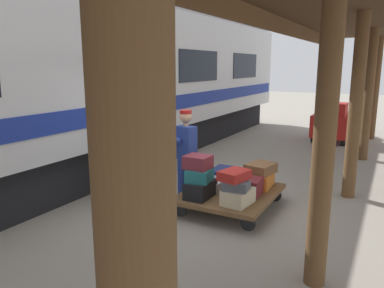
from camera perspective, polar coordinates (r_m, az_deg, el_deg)
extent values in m
plane|color=gray|center=(6.79, 4.08, -9.45)|extent=(60.00, 60.00, 0.00)
cylinder|color=brown|center=(14.08, 26.12, 7.56)|extent=(0.24, 0.24, 3.40)
cylinder|color=brown|center=(10.78, 25.25, 6.68)|extent=(0.24, 0.24, 3.40)
cylinder|color=brown|center=(7.49, 23.62, 5.02)|extent=(0.24, 0.24, 3.40)
cylinder|color=brown|center=(4.23, 19.50, 0.77)|extent=(0.24, 0.24, 3.40)
cube|color=brown|center=(6.22, 8.21, 19.01)|extent=(0.08, 17.34, 0.30)
cube|color=silver|center=(8.57, -19.52, 10.44)|extent=(3.00, 20.36, 2.90)
cube|color=black|center=(8.80, -18.67, -2.00)|extent=(2.55, 19.34, 0.90)
cube|color=navy|center=(7.58, -11.37, 4.70)|extent=(0.03, 19.95, 0.36)
cube|color=black|center=(13.77, 8.13, 11.69)|extent=(0.02, 2.24, 0.84)
cube|color=black|center=(10.51, 1.17, 11.79)|extent=(0.02, 2.24, 0.84)
cube|color=black|center=(7.58, -11.85, 7.72)|extent=(0.12, 1.10, 2.00)
cube|color=brown|center=(6.64, 5.84, -7.48)|extent=(1.49, 1.80, 0.07)
cylinder|color=black|center=(5.87, 8.51, -11.82)|extent=(0.24, 0.05, 0.24)
cylinder|color=black|center=(6.34, -1.81, -9.87)|extent=(0.24, 0.05, 0.24)
cylinder|color=black|center=(7.16, 12.52, -7.56)|extent=(0.24, 0.05, 0.24)
cylinder|color=black|center=(7.54, 3.75, -6.28)|extent=(0.24, 0.05, 0.24)
cube|color=black|center=(6.29, 1.28, -6.87)|extent=(0.36, 0.58, 0.27)
cube|color=navy|center=(7.15, 4.93, -4.72)|extent=(0.47, 0.58, 0.24)
cube|color=#CC6B23|center=(6.93, 10.03, -5.39)|extent=(0.49, 0.62, 0.25)
cube|color=#9EA0A5|center=(6.73, 3.22, -6.04)|extent=(0.50, 0.54, 0.18)
cube|color=beige|center=(6.04, 7.00, -7.93)|extent=(0.44, 0.55, 0.24)
cube|color=maroon|center=(6.47, 8.63, -6.41)|extent=(0.42, 0.47, 0.29)
cube|color=#4C515B|center=(5.97, 6.79, -6.12)|extent=(0.44, 0.47, 0.15)
cube|color=#1E666B|center=(6.26, 1.15, -4.68)|extent=(0.46, 0.55, 0.20)
cube|color=maroon|center=(6.21, 0.90, -2.75)|extent=(0.42, 0.37, 0.22)
cube|color=brown|center=(6.88, 10.41, -3.65)|extent=(0.51, 0.60, 0.18)
cube|color=#AD231E|center=(5.93, 6.46, -4.73)|extent=(0.46, 0.54, 0.15)
cylinder|color=navy|center=(6.88, -0.32, -5.51)|extent=(0.16, 0.16, 0.82)
cylinder|color=navy|center=(6.75, -1.53, -5.86)|extent=(0.16, 0.16, 0.82)
cube|color=navy|center=(6.63, -0.94, 0.17)|extent=(0.41, 0.31, 0.60)
cylinder|color=tan|center=(6.58, -0.95, 2.99)|extent=(0.09, 0.09, 0.06)
sphere|color=tan|center=(6.56, -0.95, 4.20)|extent=(0.22, 0.22, 0.22)
cylinder|color=#A51919|center=(6.55, -0.95, 4.91)|extent=(0.21, 0.21, 0.06)
cylinder|color=navy|center=(6.88, -1.26, 1.44)|extent=(0.54, 0.25, 0.21)
cylinder|color=navy|center=(6.67, -3.25, 1.09)|extent=(0.54, 0.25, 0.21)
cylinder|color=#332D28|center=(7.21, -11.34, -4.94)|extent=(0.16, 0.16, 0.82)
cylinder|color=#332D28|center=(7.38, -10.70, -4.51)|extent=(0.16, 0.16, 0.82)
cube|color=silver|center=(7.13, -11.24, 0.76)|extent=(0.41, 0.31, 0.60)
cylinder|color=tan|center=(7.07, -11.35, 3.39)|extent=(0.09, 0.09, 0.06)
sphere|color=tan|center=(7.05, -11.39, 4.51)|extent=(0.22, 0.22, 0.22)
cylinder|color=#332D28|center=(7.04, -11.42, 5.18)|extent=(0.21, 0.21, 0.06)
cylinder|color=silver|center=(6.88, -10.15, 1.25)|extent=(0.54, 0.24, 0.21)
cylinder|color=silver|center=(7.17, -9.14, 1.71)|extent=(0.54, 0.24, 0.21)
cube|color=#B21E19|center=(13.22, 20.52, 2.79)|extent=(1.12, 1.71, 0.70)
cube|color=#B21E19|center=(12.81, 20.45, 4.78)|extent=(0.91, 0.71, 0.50)
cylinder|color=black|center=(12.63, 22.02, 0.67)|extent=(0.12, 0.40, 0.40)
cylinder|color=black|center=(12.76, 18.02, 1.06)|extent=(0.12, 0.40, 0.40)
cylinder|color=black|center=(13.81, 22.62, 1.51)|extent=(0.12, 0.40, 0.40)
cylinder|color=black|center=(13.92, 18.94, 1.86)|extent=(0.12, 0.40, 0.40)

